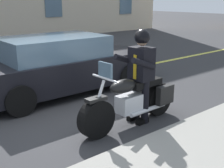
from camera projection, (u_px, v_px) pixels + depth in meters
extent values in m
plane|color=#333335|center=(73.00, 110.00, 6.05)|extent=(80.00, 80.00, 0.00)
cube|color=#E5DB4C|center=(32.00, 88.00, 7.53)|extent=(60.00, 0.16, 0.01)
cylinder|color=black|center=(96.00, 119.00, 4.77)|extent=(0.67, 0.22, 0.66)
cylinder|color=black|center=(158.00, 99.00, 5.74)|extent=(0.67, 0.22, 0.66)
cube|color=silver|center=(131.00, 103.00, 5.25)|extent=(0.57, 0.30, 0.32)
ellipsoid|color=black|center=(123.00, 86.00, 5.02)|extent=(0.57, 0.30, 0.24)
cube|color=black|center=(144.00, 83.00, 5.38)|extent=(0.71, 0.30, 0.12)
cube|color=black|center=(165.00, 95.00, 5.51)|extent=(0.40, 0.13, 0.36)
cube|color=black|center=(148.00, 89.00, 5.83)|extent=(0.40, 0.13, 0.36)
cylinder|color=silver|center=(97.00, 103.00, 4.71)|extent=(0.35, 0.06, 0.76)
cylinder|color=silver|center=(104.00, 78.00, 4.69)|extent=(0.05, 0.60, 0.04)
cube|color=black|center=(96.00, 99.00, 4.67)|extent=(0.36, 0.17, 0.06)
cylinder|color=silver|center=(148.00, 110.00, 5.37)|extent=(0.90, 0.10, 0.08)
cube|color=slate|center=(105.00, 71.00, 4.67)|extent=(0.05, 0.32, 0.28)
cylinder|color=black|center=(145.00, 102.00, 5.32)|extent=(0.14, 0.14, 0.84)
cube|color=black|center=(142.00, 121.00, 5.39)|extent=(0.26, 0.12, 0.10)
cylinder|color=black|center=(136.00, 98.00, 5.49)|extent=(0.14, 0.14, 0.84)
cube|color=black|center=(133.00, 117.00, 5.56)|extent=(0.26, 0.12, 0.10)
cube|color=black|center=(141.00, 64.00, 5.21)|extent=(0.33, 0.41, 0.60)
cube|color=#B28C14|center=(135.00, 67.00, 5.12)|extent=(0.03, 0.07, 0.44)
cylinder|color=black|center=(144.00, 64.00, 4.92)|extent=(0.55, 0.12, 0.28)
cylinder|color=black|center=(126.00, 60.00, 5.23)|extent=(0.55, 0.12, 0.28)
sphere|color=tan|center=(142.00, 40.00, 5.08)|extent=(0.22, 0.22, 0.22)
sphere|color=black|center=(142.00, 37.00, 5.07)|extent=(0.28, 0.28, 0.28)
cube|color=black|center=(62.00, 70.00, 7.12)|extent=(4.60, 1.80, 0.70)
cube|color=slate|center=(53.00, 49.00, 6.84)|extent=(2.40, 1.60, 0.60)
cylinder|color=black|center=(90.00, 65.00, 8.69)|extent=(0.64, 0.22, 0.64)
cylinder|color=black|center=(128.00, 76.00, 7.43)|extent=(0.64, 0.22, 0.64)
cylinder|color=black|center=(20.00, 100.00, 5.67)|extent=(0.64, 0.22, 0.64)
cube|color=slate|center=(126.00, 2.00, 20.50)|extent=(1.10, 0.06, 1.60)
cube|color=slate|center=(53.00, 3.00, 16.99)|extent=(1.10, 0.06, 1.60)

